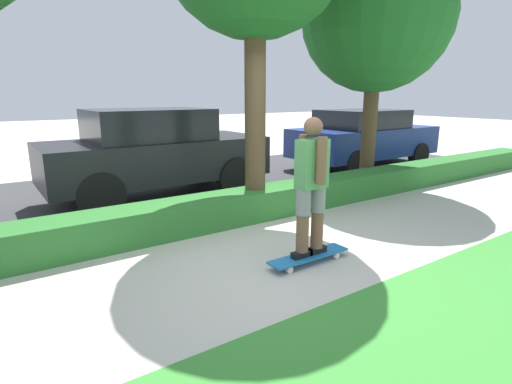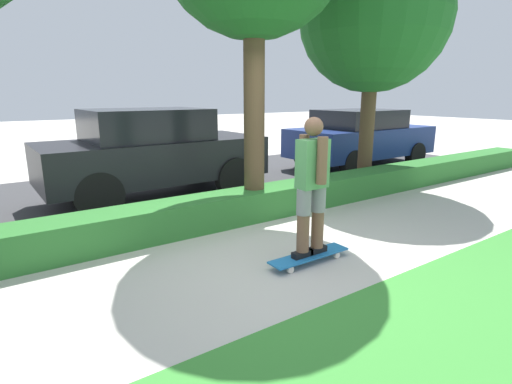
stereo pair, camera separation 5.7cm
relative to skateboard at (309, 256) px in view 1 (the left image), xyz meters
name	(u,v)px [view 1 (the left image)]	position (x,y,z in m)	size (l,w,h in m)	color
ground_plane	(276,263)	(-0.33, 0.20, -0.08)	(60.00, 60.00, 0.00)	#BCB7AD
street_asphalt	(150,191)	(-0.33, 4.40, -0.08)	(18.52, 5.00, 0.01)	#38383A
hedge_row	(210,212)	(-0.33, 1.80, 0.15)	(18.52, 0.60, 0.45)	#2D702D
skateboard	(309,256)	(0.00, 0.00, 0.00)	(1.05, 0.24, 0.10)	#1E6BAD
skater_person	(311,184)	(0.00, 0.00, 0.85)	(0.48, 0.40, 1.57)	black
tree_far	(377,16)	(3.70, 2.37, 3.28)	(2.93, 2.93, 4.84)	brown
parked_car_middle	(155,152)	(-0.35, 3.88, 0.78)	(3.99, 1.80, 1.64)	black
parked_car_rear	(363,137)	(5.41, 3.98, 0.71)	(4.06, 1.87, 1.50)	navy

